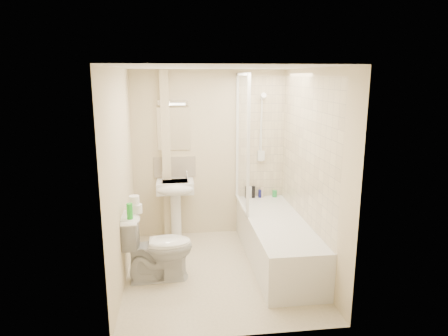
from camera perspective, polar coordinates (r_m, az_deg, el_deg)
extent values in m
plane|color=beige|center=(4.99, -0.65, -14.51)|extent=(2.50, 2.50, 0.00)
cube|color=beige|center=(5.78, -2.06, 1.95)|extent=(2.20, 0.02, 2.40)
cube|color=beige|center=(4.58, -14.50, -1.41)|extent=(0.02, 2.50, 2.40)
cube|color=beige|center=(4.81, 12.45, -0.62)|extent=(0.02, 2.50, 2.40)
cube|color=white|center=(4.43, -0.73, 14.20)|extent=(2.20, 2.50, 0.02)
cube|color=beige|center=(5.84, 5.30, 4.26)|extent=(0.70, 0.01, 1.75)
cube|color=beige|center=(4.94, 11.69, 2.45)|extent=(0.01, 2.10, 1.75)
cube|color=beige|center=(5.70, -8.23, 1.67)|extent=(0.12, 0.12, 2.40)
cube|color=beige|center=(5.79, -7.06, 0.15)|extent=(0.60, 0.02, 0.30)
cube|color=white|center=(5.69, -7.21, 5.56)|extent=(0.46, 0.01, 0.60)
cube|color=silver|center=(5.63, -7.32, 9.26)|extent=(0.42, 0.07, 0.07)
cube|color=white|center=(5.18, 7.49, -10.21)|extent=(0.70, 2.10, 0.55)
cube|color=white|center=(5.10, 7.57, -7.93)|extent=(0.56, 1.96, 0.05)
cube|color=white|center=(5.35, 2.62, 3.76)|extent=(0.01, 0.90, 1.80)
cube|color=white|center=(5.77, 1.91, 4.45)|extent=(0.04, 0.04, 1.80)
cube|color=white|center=(4.91, 3.50, 2.92)|extent=(0.04, 0.04, 1.80)
cube|color=white|center=(5.28, 2.73, 13.24)|extent=(0.04, 0.90, 0.04)
cube|color=white|center=(5.56, 2.53, -5.23)|extent=(0.04, 0.90, 0.03)
cylinder|color=white|center=(5.80, 5.37, 5.45)|extent=(0.02, 0.02, 0.90)
cylinder|color=white|center=(5.88, 5.28, 1.10)|extent=(0.05, 0.05, 0.02)
cylinder|color=white|center=(5.76, 5.47, 9.89)|extent=(0.05, 0.05, 0.02)
cylinder|color=white|center=(5.70, 5.62, 10.15)|extent=(0.08, 0.11, 0.11)
cube|color=white|center=(5.86, 5.30, 1.76)|extent=(0.10, 0.05, 0.14)
cylinder|color=white|center=(5.77, 5.24, 5.91)|extent=(0.01, 0.13, 0.84)
cylinder|color=white|center=(5.82, -6.87, -6.77)|extent=(0.15, 0.15, 0.69)
cube|color=white|center=(5.66, -6.99, -2.63)|extent=(0.51, 0.40, 0.16)
ellipsoid|color=white|center=(5.50, -6.98, -3.11)|extent=(0.51, 0.22, 0.16)
cube|color=silver|center=(5.64, -7.00, -2.05)|extent=(0.36, 0.26, 0.04)
cylinder|color=white|center=(5.74, -8.71, -1.14)|extent=(0.03, 0.03, 0.10)
cylinder|color=white|center=(5.73, -5.35, -1.05)|extent=(0.03, 0.03, 0.10)
sphere|color=white|center=(5.72, -8.72, -0.62)|extent=(0.04, 0.04, 0.04)
sphere|color=white|center=(5.72, -5.36, -0.52)|extent=(0.04, 0.04, 0.04)
cylinder|color=black|center=(5.90, 3.29, -3.44)|extent=(0.06, 0.06, 0.18)
cylinder|color=silver|center=(5.91, 3.72, -3.47)|extent=(0.06, 0.06, 0.17)
cylinder|color=black|center=(5.92, 4.20, -3.43)|extent=(0.06, 0.06, 0.18)
cylinder|color=navy|center=(5.94, 5.17, -3.66)|extent=(0.05, 0.05, 0.12)
cylinder|color=#C5B098|center=(5.95, 5.47, -3.49)|extent=(0.05, 0.05, 0.15)
cylinder|color=green|center=(6.00, 7.24, -3.66)|extent=(0.07, 0.07, 0.10)
imported|color=white|center=(4.72, -9.41, -11.01)|extent=(0.52, 0.82, 0.80)
cylinder|color=white|center=(4.63, -12.28, -5.70)|extent=(0.11, 0.11, 0.10)
cylinder|color=white|center=(4.61, -12.71, -4.50)|extent=(0.12, 0.12, 0.10)
cylinder|color=green|center=(4.45, -13.32, -6.03)|extent=(0.06, 0.06, 0.17)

